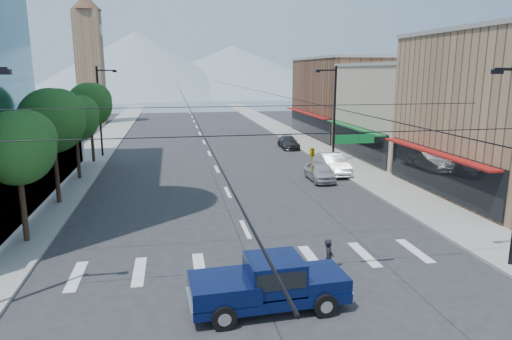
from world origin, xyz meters
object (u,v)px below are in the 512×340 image
object	(u,v)px
parked_car_near	(319,172)
parked_car_far	(288,142)
pickup_truck	(268,283)
parked_car_mid	(332,164)
pedestrian	(329,258)

from	to	relation	value
parked_car_near	parked_car_far	world-z (taller)	parked_car_near
pickup_truck	parked_car_mid	size ratio (longest dim) A/B	1.14
pedestrian	parked_car_mid	xyz separation A→B (m)	(6.90, 18.91, 0.01)
pickup_truck	pedestrian	world-z (taller)	pickup_truck
pedestrian	parked_car_far	xyz separation A→B (m)	(6.58, 32.33, -0.18)
pickup_truck	pedestrian	bearing A→B (deg)	31.76
parked_car_mid	pedestrian	bearing A→B (deg)	-110.42
pedestrian	parked_car_far	size ratio (longest dim) A/B	0.37
pedestrian	parked_car_near	xyz separation A→B (m)	(5.10, 16.73, -0.12)
parked_car_near	parked_car_mid	distance (m)	2.83
pedestrian	parked_car_near	bearing A→B (deg)	7.25
parked_car_near	parked_car_far	distance (m)	15.66
pedestrian	parked_car_mid	bearing A→B (deg)	4.15
parked_car_mid	parked_car_far	distance (m)	13.42
parked_car_near	parked_car_mid	size ratio (longest dim) A/B	0.83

